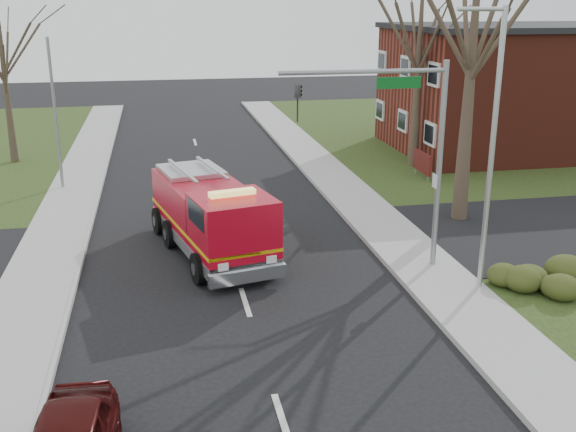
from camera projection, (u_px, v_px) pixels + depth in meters
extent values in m
plane|color=black|center=(245.00, 302.00, 19.91)|extent=(120.00, 120.00, 0.00)
cube|color=#9B9C96|center=(442.00, 284.00, 21.02)|extent=(2.40, 80.00, 0.15)
cube|color=#9B9C96|center=(25.00, 318.00, 18.76)|extent=(2.40, 80.00, 0.15)
cube|color=maroon|center=(527.00, 91.00, 39.13)|extent=(15.00, 10.00, 7.00)
cube|color=black|center=(534.00, 27.00, 38.03)|extent=(15.40, 10.40, 0.30)
cube|color=silver|center=(403.00, 121.00, 38.21)|extent=(0.12, 1.40, 1.20)
cube|color=#541513|center=(422.00, 162.00, 33.24)|extent=(0.12, 2.00, 1.00)
cylinder|color=gray|center=(428.00, 175.00, 32.63)|extent=(0.08, 0.08, 0.90)
cylinder|color=gray|center=(416.00, 167.00, 34.12)|extent=(0.08, 0.08, 0.90)
ellipsoid|color=#313B15|center=(543.00, 275.00, 20.44)|extent=(2.80, 2.00, 0.90)
cone|color=#382C21|center=(471.00, 70.00, 25.42)|extent=(0.64, 0.64, 12.00)
cone|color=#382C21|center=(418.00, 68.00, 34.33)|extent=(0.56, 0.56, 10.50)
cone|color=#382C21|center=(5.00, 81.00, 35.41)|extent=(0.44, 0.44, 9.00)
cylinder|color=gray|center=(439.00, 169.00, 21.46)|extent=(0.18, 0.18, 6.80)
cylinder|color=gray|center=(364.00, 72.00, 20.04)|extent=(5.20, 0.14, 0.14)
cube|color=#0C591E|center=(399.00, 83.00, 20.35)|extent=(1.40, 0.06, 0.35)
imported|color=black|center=(299.00, 85.00, 19.78)|extent=(0.22, 0.18, 1.10)
cylinder|color=#B7BABF|center=(491.00, 157.00, 19.48)|extent=(0.16, 0.16, 8.40)
cylinder|color=#B7BABF|center=(481.00, 9.00, 18.10)|extent=(1.40, 0.12, 0.12)
cylinder|color=gray|center=(55.00, 116.00, 30.69)|extent=(0.14, 0.14, 7.00)
cube|color=#B3081B|center=(201.00, 205.00, 24.40)|extent=(3.41, 5.21, 1.94)
cube|color=#B3081B|center=(233.00, 231.00, 21.32)|extent=(2.87, 2.87, 2.21)
cube|color=#B7BABF|center=(211.00, 235.00, 23.68)|extent=(3.97, 7.55, 0.41)
cube|color=#E5B20C|center=(211.00, 221.00, 23.53)|extent=(3.98, 7.55, 0.11)
cube|color=black|center=(244.00, 219.00, 20.22)|extent=(2.06, 0.56, 0.78)
cube|color=#E5D866|center=(232.00, 193.00, 20.93)|extent=(1.51, 0.64, 0.17)
cylinder|color=black|center=(199.00, 269.00, 21.10)|extent=(0.54, 1.06, 1.01)
cylinder|color=black|center=(270.00, 257.00, 22.02)|extent=(0.54, 1.06, 1.01)
cylinder|color=black|center=(159.00, 221.00, 25.67)|extent=(0.54, 1.06, 1.01)
cylinder|color=black|center=(219.00, 213.00, 26.59)|extent=(0.54, 1.06, 1.01)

